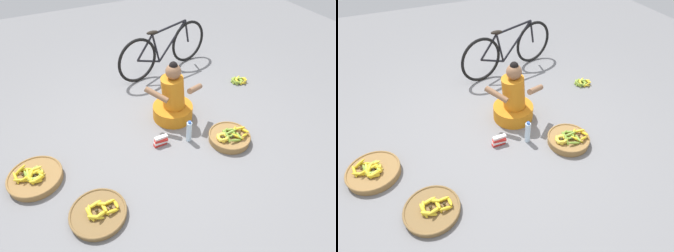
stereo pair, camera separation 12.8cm
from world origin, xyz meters
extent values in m
plane|color=slate|center=(0.00, 0.00, 0.00)|extent=(10.00, 10.00, 0.00)
cylinder|color=orange|center=(0.31, 0.30, 0.09)|extent=(0.52, 0.52, 0.18)
cylinder|color=orange|center=(0.31, 0.30, 0.39)|extent=(0.36, 0.34, 0.44)
sphere|color=#8C6042|center=(0.31, 0.30, 0.69)|extent=(0.19, 0.19, 0.19)
sphere|color=black|center=(0.31, 0.30, 0.76)|extent=(0.10, 0.10, 0.10)
cylinder|color=#8C6042|center=(0.06, 0.23, 0.47)|extent=(0.25, 0.28, 0.16)
cylinder|color=#8C6042|center=(0.53, 0.15, 0.47)|extent=(0.30, 0.23, 0.16)
torus|color=black|center=(0.24, 1.33, 0.34)|extent=(0.67, 0.21, 0.68)
torus|color=black|center=(1.23, 1.57, 0.34)|extent=(0.67, 0.21, 0.68)
cylinder|color=black|center=(0.90, 1.49, 0.45)|extent=(0.54, 0.16, 0.55)
cylinder|color=black|center=(0.58, 1.41, 0.43)|extent=(0.15, 0.07, 0.49)
cylinder|color=black|center=(0.84, 1.47, 0.69)|extent=(0.64, 0.19, 0.08)
cylinder|color=black|center=(0.44, 1.37, 0.27)|extent=(0.42, 0.13, 0.18)
cylinder|color=black|center=(0.38, 1.36, 0.50)|extent=(0.31, 0.11, 0.35)
cylinder|color=black|center=(1.19, 1.56, 0.53)|extent=(0.12, 0.06, 0.38)
ellipsoid|color=black|center=(0.52, 1.39, 0.70)|extent=(0.18, 0.08, 0.05)
cylinder|color=olive|center=(0.72, -0.40, 0.04)|extent=(0.49, 0.49, 0.08)
torus|color=olive|center=(0.72, -0.40, 0.08)|extent=(0.50, 0.50, 0.02)
ellipsoid|color=gold|center=(0.91, -0.44, 0.12)|extent=(0.03, 0.16, 0.09)
ellipsoid|color=gold|center=(0.87, -0.38, 0.11)|extent=(0.16, 0.10, 0.08)
ellipsoid|color=gold|center=(0.79, -0.39, 0.11)|extent=(0.14, 0.13, 0.07)
ellipsoid|color=gold|center=(0.78, -0.48, 0.11)|extent=(0.12, 0.15, 0.06)
ellipsoid|color=gold|center=(0.86, -0.51, 0.12)|extent=(0.16, 0.09, 0.09)
sphere|color=#382D19|center=(0.84, -0.44, 0.11)|extent=(0.03, 0.03, 0.03)
ellipsoid|color=olive|center=(0.77, -0.39, 0.11)|extent=(0.05, 0.13, 0.06)
ellipsoid|color=olive|center=(0.75, -0.34, 0.11)|extent=(0.11, 0.10, 0.07)
ellipsoid|color=olive|center=(0.70, -0.33, 0.10)|extent=(0.12, 0.07, 0.05)
ellipsoid|color=olive|center=(0.66, -0.38, 0.11)|extent=(0.04, 0.12, 0.07)
ellipsoid|color=olive|center=(0.70, -0.43, 0.10)|extent=(0.12, 0.08, 0.05)
ellipsoid|color=olive|center=(0.74, -0.43, 0.11)|extent=(0.12, 0.08, 0.06)
sphere|color=#382D19|center=(0.72, -0.38, 0.11)|extent=(0.03, 0.03, 0.03)
ellipsoid|color=yellow|center=(0.66, -0.41, 0.11)|extent=(0.06, 0.12, 0.06)
ellipsoid|color=yellow|center=(0.63, -0.37, 0.11)|extent=(0.12, 0.09, 0.06)
ellipsoid|color=yellow|center=(0.60, -0.37, 0.11)|extent=(0.12, 0.05, 0.06)
ellipsoid|color=yellow|center=(0.56, -0.41, 0.11)|extent=(0.06, 0.12, 0.07)
ellipsoid|color=yellow|center=(0.57, -0.44, 0.11)|extent=(0.09, 0.12, 0.06)
ellipsoid|color=yellow|center=(0.61, -0.47, 0.12)|extent=(0.12, 0.04, 0.08)
ellipsoid|color=yellow|center=(0.64, -0.46, 0.12)|extent=(0.12, 0.10, 0.08)
sphere|color=#382D19|center=(0.61, -0.42, 0.11)|extent=(0.03, 0.03, 0.03)
ellipsoid|color=olive|center=(0.80, -0.47, 0.11)|extent=(0.06, 0.16, 0.06)
ellipsoid|color=olive|center=(0.74, -0.39, 0.11)|extent=(0.16, 0.06, 0.08)
ellipsoid|color=olive|center=(0.66, -0.45, 0.12)|extent=(0.05, 0.16, 0.09)
ellipsoid|color=olive|center=(0.72, -0.53, 0.11)|extent=(0.16, 0.05, 0.07)
sphere|color=#382D19|center=(0.73, -0.46, 0.11)|extent=(0.03, 0.03, 0.03)
cylinder|color=brown|center=(-0.98, -0.71, 0.03)|extent=(0.53, 0.53, 0.05)
torus|color=brown|center=(-0.98, -0.71, 0.05)|extent=(0.55, 0.55, 0.02)
ellipsoid|color=gold|center=(-0.80, -0.72, 0.08)|extent=(0.04, 0.13, 0.07)
ellipsoid|color=gold|center=(-0.86, -0.66, 0.08)|extent=(0.13, 0.04, 0.05)
ellipsoid|color=gold|center=(-0.91, -0.73, 0.08)|extent=(0.06, 0.14, 0.07)
ellipsoid|color=gold|center=(-0.85, -0.78, 0.08)|extent=(0.13, 0.05, 0.07)
sphere|color=#382D19|center=(-0.86, -0.72, 0.08)|extent=(0.03, 0.03, 0.03)
ellipsoid|color=yellow|center=(-0.92, -0.70, 0.08)|extent=(0.06, 0.16, 0.08)
ellipsoid|color=yellow|center=(-0.94, -0.65, 0.09)|extent=(0.14, 0.13, 0.10)
ellipsoid|color=yellow|center=(-0.99, -0.64, 0.08)|extent=(0.16, 0.05, 0.08)
ellipsoid|color=yellow|center=(-1.05, -0.69, 0.08)|extent=(0.07, 0.16, 0.06)
ellipsoid|color=yellow|center=(-1.05, -0.72, 0.09)|extent=(0.07, 0.16, 0.09)
ellipsoid|color=yellow|center=(-1.01, -0.77, 0.08)|extent=(0.16, 0.10, 0.08)
ellipsoid|color=yellow|center=(-0.95, -0.77, 0.09)|extent=(0.15, 0.11, 0.10)
sphere|color=#382D19|center=(-0.99, -0.71, 0.08)|extent=(0.03, 0.03, 0.03)
cylinder|color=olive|center=(-1.46, -0.01, 0.04)|extent=(0.55, 0.55, 0.07)
torus|color=olive|center=(-1.46, -0.01, 0.07)|extent=(0.56, 0.56, 0.02)
ellipsoid|color=yellow|center=(-1.38, -0.03, 0.10)|extent=(0.05, 0.15, 0.07)
ellipsoid|color=yellow|center=(-1.42, 0.04, 0.11)|extent=(0.15, 0.07, 0.09)
ellipsoid|color=yellow|center=(-1.46, 0.04, 0.10)|extent=(0.15, 0.08, 0.07)
ellipsoid|color=yellow|center=(-1.51, -0.02, 0.11)|extent=(0.04, 0.14, 0.09)
ellipsoid|color=yellow|center=(-1.47, -0.08, 0.10)|extent=(0.15, 0.09, 0.06)
ellipsoid|color=yellow|center=(-1.41, -0.07, 0.10)|extent=(0.14, 0.10, 0.06)
sphere|color=#382D19|center=(-1.44, -0.02, 0.10)|extent=(0.03, 0.03, 0.03)
ellipsoid|color=#8CAD38|center=(-1.39, -0.02, 0.10)|extent=(0.05, 0.15, 0.08)
ellipsoid|color=#8CAD38|center=(-1.46, 0.05, 0.10)|extent=(0.15, 0.04, 0.08)
ellipsoid|color=#8CAD38|center=(-1.52, -0.03, 0.11)|extent=(0.06, 0.15, 0.09)
ellipsoid|color=#8CAD38|center=(-1.45, -0.08, 0.10)|extent=(0.15, 0.04, 0.06)
sphere|color=#382D19|center=(-1.46, -0.01, 0.10)|extent=(0.03, 0.03, 0.03)
ellipsoid|color=gold|center=(-1.49, 0.03, 0.10)|extent=(0.03, 0.16, 0.06)
ellipsoid|color=gold|center=(-1.52, 0.09, 0.10)|extent=(0.16, 0.10, 0.06)
ellipsoid|color=gold|center=(-1.58, 0.09, 0.11)|extent=(0.16, 0.08, 0.10)
ellipsoid|color=gold|center=(-1.63, 0.01, 0.10)|extent=(0.06, 0.16, 0.07)
ellipsoid|color=gold|center=(-1.58, -0.04, 0.10)|extent=(0.16, 0.08, 0.06)
ellipsoid|color=gold|center=(-1.52, -0.03, 0.10)|extent=(0.15, 0.11, 0.08)
sphere|color=#382D19|center=(-1.56, 0.03, 0.10)|extent=(0.03, 0.03, 0.03)
ellipsoid|color=gold|center=(-1.39, -0.05, 0.10)|extent=(0.07, 0.14, 0.08)
ellipsoid|color=gold|center=(-1.40, -0.03, 0.11)|extent=(0.11, 0.13, 0.09)
ellipsoid|color=gold|center=(-1.44, -0.01, 0.10)|extent=(0.13, 0.04, 0.08)
ellipsoid|color=gold|center=(-1.49, -0.03, 0.10)|extent=(0.11, 0.13, 0.08)
ellipsoid|color=gold|center=(-1.49, -0.08, 0.10)|extent=(0.09, 0.14, 0.08)
ellipsoid|color=gold|center=(-1.45, -0.12, 0.10)|extent=(0.13, 0.06, 0.06)
ellipsoid|color=gold|center=(-1.40, -0.10, 0.11)|extent=(0.12, 0.12, 0.09)
sphere|color=#382D19|center=(-1.44, -0.06, 0.10)|extent=(0.04, 0.04, 0.04)
ellipsoid|color=#8CAD38|center=(1.64, 0.61, 0.03)|extent=(0.04, 0.15, 0.07)
ellipsoid|color=#8CAD38|center=(1.63, 0.65, 0.03)|extent=(0.12, 0.13, 0.09)
ellipsoid|color=#8CAD38|center=(1.55, 0.67, 0.03)|extent=(0.15, 0.09, 0.08)
ellipsoid|color=#8CAD38|center=(1.52, 0.64, 0.03)|extent=(0.09, 0.15, 0.07)
ellipsoid|color=#8CAD38|center=(1.52, 0.59, 0.04)|extent=(0.09, 0.14, 0.09)
ellipsoid|color=#8CAD38|center=(1.57, 0.55, 0.03)|extent=(0.15, 0.05, 0.09)
ellipsoid|color=#8CAD38|center=(1.62, 0.57, 0.03)|extent=(0.13, 0.12, 0.06)
sphere|color=#382D19|center=(1.58, 0.61, 0.03)|extent=(0.03, 0.03, 0.03)
ellipsoid|color=yellow|center=(1.71, 0.59, 0.03)|extent=(0.03, 0.15, 0.08)
ellipsoid|color=yellow|center=(1.69, 0.64, 0.03)|extent=(0.12, 0.13, 0.08)
ellipsoid|color=yellow|center=(1.61, 0.65, 0.03)|extent=(0.14, 0.09, 0.08)
ellipsoid|color=yellow|center=(1.58, 0.62, 0.03)|extent=(0.08, 0.15, 0.07)
ellipsoid|color=yellow|center=(1.58, 0.57, 0.03)|extent=(0.08, 0.15, 0.07)
ellipsoid|color=yellow|center=(1.62, 0.53, 0.02)|extent=(0.15, 0.07, 0.06)
ellipsoid|color=yellow|center=(1.68, 0.54, 0.03)|extent=(0.14, 0.11, 0.09)
sphere|color=#382D19|center=(1.64, 0.60, 0.03)|extent=(0.03, 0.03, 0.03)
cylinder|color=silver|center=(0.29, -0.18, 0.14)|extent=(0.07, 0.07, 0.27)
cylinder|color=#2D59B7|center=(0.29, -0.18, 0.28)|extent=(0.04, 0.04, 0.02)
cube|color=red|center=(-0.06, -0.11, 0.01)|extent=(0.16, 0.06, 0.03)
cube|color=white|center=(-0.05, -0.11, 0.04)|extent=(0.16, 0.05, 0.03)
cube|color=red|center=(-0.05, -0.11, 0.07)|extent=(0.16, 0.06, 0.03)
cube|color=white|center=(-0.04, -0.10, 0.10)|extent=(0.16, 0.05, 0.03)
camera|label=1|loc=(-1.04, -2.34, 2.44)|focal=30.81mm
camera|label=2|loc=(-0.92, -2.39, 2.44)|focal=30.81mm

